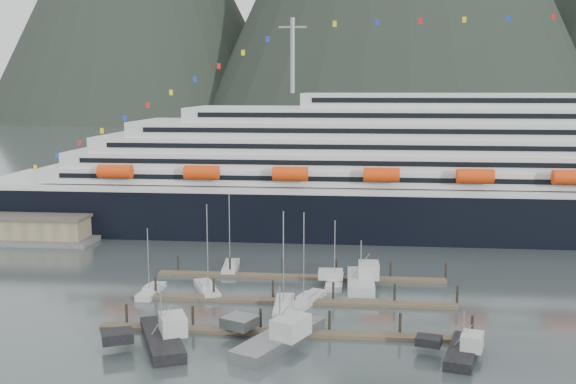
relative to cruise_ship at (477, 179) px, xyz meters
name	(u,v)px	position (x,y,z in m)	size (l,w,h in m)	color
ground	(325,310)	(-30.03, -54.94, -12.04)	(1600.00, 1600.00, 0.00)	#4C5A59
cruise_ship	(477,179)	(0.00, 0.00, 0.00)	(210.00, 30.40, 50.30)	black
dock_near	(283,332)	(-34.95, -64.89, -11.73)	(48.18, 2.28, 3.20)	brown
dock_mid	(293,301)	(-34.95, -51.89, -11.73)	(48.18, 2.28, 3.20)	brown
dock_far	(300,276)	(-34.95, -38.89, -11.73)	(48.18, 2.28, 3.20)	brown
sailboat_a	(151,292)	(-57.03, -50.01, -11.65)	(2.59, 8.15, 10.86)	#B1B1B1
sailboat_b	(207,289)	(-48.72, -48.00, -11.62)	(6.12, 9.66, 14.42)	#B1B1B1
sailboat_c	(284,307)	(-35.92, -55.15, -11.60)	(3.15, 9.87, 14.96)	#B1B1B1
sailboat_d	(306,301)	(-32.92, -52.17, -11.63)	(5.58, 10.26, 14.18)	#B1B1B1
sailboat_e	(231,268)	(-47.49, -34.95, -11.62)	(3.32, 9.63, 13.96)	#B1B1B1
sailboat_f	(335,282)	(-29.12, -42.06, -11.63)	(2.74, 9.03, 11.18)	#B1B1B1
trawler_a	(161,337)	(-49.57, -70.01, -11.08)	(11.77, 14.35, 7.72)	black
trawler_c	(279,337)	(-35.13, -68.42, -11.04)	(13.30, 16.16, 8.20)	gray
trawler_d	(462,350)	(-13.21, -69.91, -11.21)	(8.46, 10.93, 6.19)	black
trawler_e	(360,280)	(-25.11, -42.34, -11.03)	(9.69, 12.72, 8.27)	#B1B1B1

